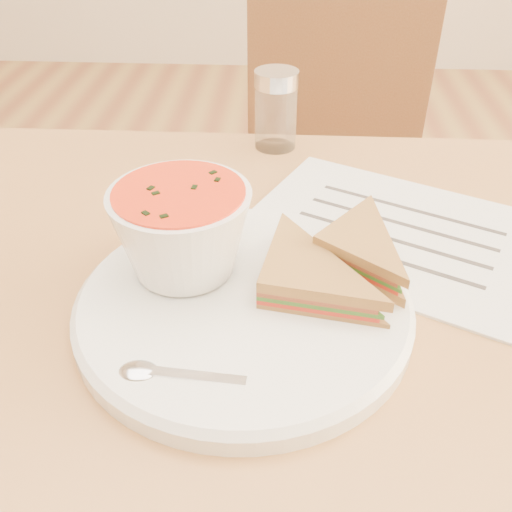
# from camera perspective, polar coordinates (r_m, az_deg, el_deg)

# --- Properties ---
(dining_table) EXTENTS (1.00, 0.70, 0.75)m
(dining_table) POSITION_cam_1_polar(r_m,az_deg,el_deg) (0.84, 1.73, -23.22)
(dining_table) COLOR brown
(dining_table) RESTS_ON floor
(chair_far) EXTENTS (0.49, 0.49, 0.89)m
(chair_far) POSITION_cam_1_polar(r_m,az_deg,el_deg) (1.23, 5.29, 3.89)
(chair_far) COLOR brown
(chair_far) RESTS_ON floor
(plate) EXTENTS (0.34, 0.34, 0.02)m
(plate) POSITION_cam_1_polar(r_m,az_deg,el_deg) (0.52, -1.24, -5.03)
(plate) COLOR white
(plate) RESTS_ON dining_table
(soup_bowl) EXTENTS (0.14, 0.14, 0.09)m
(soup_bowl) POSITION_cam_1_polar(r_m,az_deg,el_deg) (0.52, -7.35, 2.08)
(soup_bowl) COLOR white
(soup_bowl) RESTS_ON plate
(sandwich_half_a) EXTENTS (0.13, 0.13, 0.03)m
(sandwich_half_a) POSITION_cam_1_polar(r_m,az_deg,el_deg) (0.49, 0.03, -4.28)
(sandwich_half_a) COLOR #A5753A
(sandwich_half_a) RESTS_ON plate
(sandwich_half_b) EXTENTS (0.14, 0.14, 0.03)m
(sandwich_half_b) POSITION_cam_1_polar(r_m,az_deg,el_deg) (0.53, 5.63, 0.64)
(sandwich_half_b) COLOR #A5753A
(sandwich_half_b) RESTS_ON plate
(spoon) EXTENTS (0.16, 0.04, 0.01)m
(spoon) POSITION_cam_1_polar(r_m,az_deg,el_deg) (0.44, -5.86, -11.97)
(spoon) COLOR silver
(spoon) RESTS_ON plate
(paper_menu) EXTENTS (0.39, 0.35, 0.00)m
(paper_menu) POSITION_cam_1_polar(r_m,az_deg,el_deg) (0.64, 13.76, 2.34)
(paper_menu) COLOR silver
(paper_menu) RESTS_ON dining_table
(condiment_shaker) EXTENTS (0.07, 0.07, 0.11)m
(condiment_shaker) POSITION_cam_1_polar(r_m,az_deg,el_deg) (0.80, 2.00, 14.39)
(condiment_shaker) COLOR silver
(condiment_shaker) RESTS_ON dining_table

